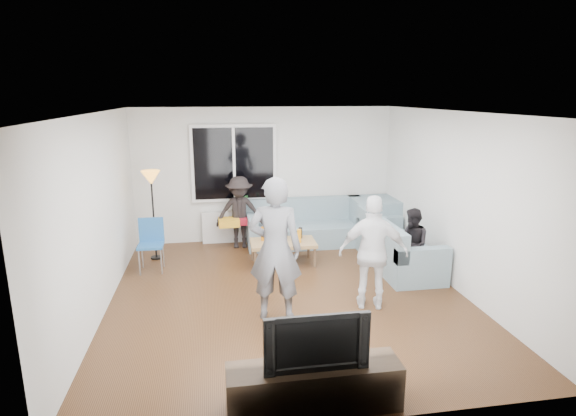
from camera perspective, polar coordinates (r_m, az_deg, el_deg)
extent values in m
cube|color=#56351C|center=(6.86, -0.01, -10.76)|extent=(5.00, 5.50, 0.04)
cube|color=white|center=(6.25, -0.01, 11.84)|extent=(5.00, 5.50, 0.04)
cube|color=silver|center=(9.12, -2.85, 4.11)|extent=(5.00, 0.04, 2.60)
cube|color=silver|center=(3.86, 6.81, -9.74)|extent=(5.00, 0.04, 2.60)
cube|color=silver|center=(6.52, -22.41, -0.86)|extent=(0.04, 5.50, 2.60)
cube|color=silver|center=(7.27, 20.00, 0.78)|extent=(0.04, 5.50, 2.60)
cube|color=white|center=(8.95, -6.65, 5.47)|extent=(1.62, 0.06, 1.47)
cube|color=black|center=(8.91, -6.63, 5.44)|extent=(1.50, 0.02, 1.35)
cube|color=white|center=(8.90, -6.63, 5.43)|extent=(0.05, 0.03, 1.35)
cube|color=silver|center=(9.17, -6.42, -2.25)|extent=(1.30, 0.12, 0.62)
imported|color=#2D712D|center=(9.04, -5.44, 0.61)|extent=(0.20, 0.17, 0.32)
imported|color=silver|center=(9.04, -7.13, 0.10)|extent=(0.21, 0.21, 0.18)
cube|color=gray|center=(9.30, 10.41, -1.44)|extent=(0.85, 0.85, 0.85)
cube|color=gold|center=(8.73, -7.26, -1.74)|extent=(0.39, 0.34, 0.14)
cube|color=maroon|center=(8.83, -4.79, -1.50)|extent=(0.40, 0.35, 0.13)
cube|color=#A88A51|center=(7.97, -0.62, -5.48)|extent=(1.11, 0.63, 0.40)
cylinder|color=maroon|center=(7.89, -1.58, -3.52)|extent=(0.17, 0.17, 0.17)
imported|color=#55565B|center=(5.88, -1.59, -5.08)|extent=(0.77, 0.60, 1.86)
imported|color=silver|center=(6.31, 10.42, -5.42)|extent=(0.98, 0.61, 1.56)
imported|color=black|center=(7.52, 14.99, -4.29)|extent=(0.43, 0.55, 1.12)
imported|color=black|center=(8.74, -5.96, -0.53)|extent=(0.88, 0.51, 1.36)
cube|color=#312318|center=(4.58, 3.21, -21.05)|extent=(1.60, 0.40, 0.44)
imported|color=black|center=(4.31, 3.30, -15.67)|extent=(0.95, 0.12, 0.55)
cylinder|color=#47991B|center=(7.78, -1.61, -3.43)|extent=(0.08, 0.08, 0.26)
cylinder|color=orange|center=(7.83, 1.38, -3.44)|extent=(0.07, 0.07, 0.22)
cylinder|color=#BB630B|center=(7.94, -3.08, -3.16)|extent=(0.07, 0.07, 0.24)
cylinder|color=black|center=(8.03, -0.31, -2.98)|extent=(0.07, 0.07, 0.23)
cylinder|color=black|center=(8.06, 1.53, -3.05)|extent=(0.07, 0.07, 0.19)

